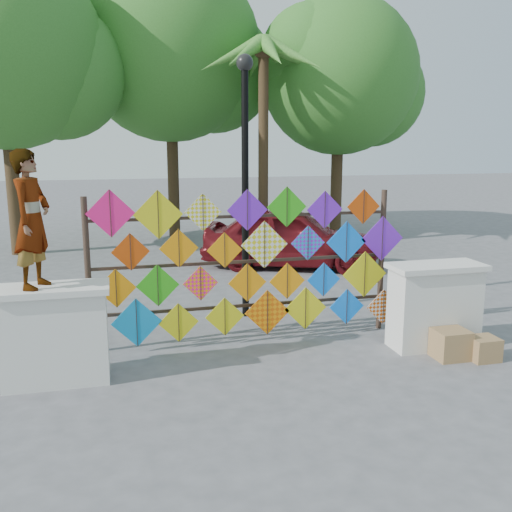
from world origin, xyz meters
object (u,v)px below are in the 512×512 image
vendor_woman (32,220)px  sedan (291,237)px  kite_rack (251,264)px  lamppost (245,163)px

vendor_woman → sedan: (5.16, 5.86, -1.39)m
kite_rack → sedan: bearing=66.0°
kite_rack → vendor_woman: vendor_woman is taller
kite_rack → lamppost: bearing=80.7°
kite_rack → vendor_woman: 3.24m
sedan → lamppost: lamppost is taller
sedan → lamppost: (-1.99, -3.66, 1.96)m
kite_rack → lamppost: size_ratio=1.11×
kite_rack → vendor_woman: size_ratio=2.92×
vendor_woman → lamppost: bearing=-34.2°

